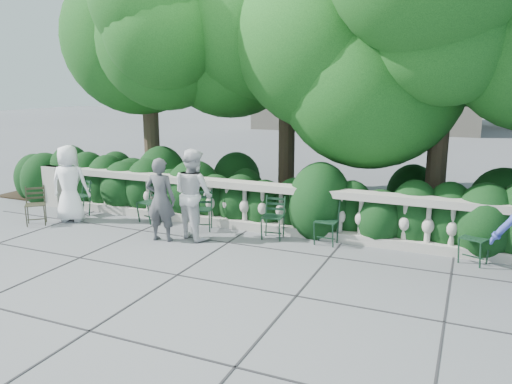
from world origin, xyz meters
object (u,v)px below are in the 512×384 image
at_px(chair_c, 323,246).
at_px(chair_f, 469,265).
at_px(chair_b, 145,224).
at_px(chair_e, 271,241).
at_px(person_woman_grey, 161,200).
at_px(chair_a, 74,216).
at_px(chair_weathered, 37,226).
at_px(person_businessman, 70,184).
at_px(person_casual_man, 193,194).
at_px(chair_d, 201,232).

relative_size(chair_c, chair_f, 1.00).
bearing_deg(chair_c, chair_b, -178.02).
bearing_deg(chair_b, chair_e, 13.55).
bearing_deg(person_woman_grey, chair_a, -23.12).
relative_size(chair_b, person_woman_grey, 0.52).
bearing_deg(chair_a, chair_e, 27.30).
distance_m(chair_b, person_woman_grey, 1.54).
xyz_separation_m(chair_a, chair_c, (5.86, 0.20, 0.00)).
distance_m(chair_a, chair_e, 4.83).
height_order(chair_weathered, person_businessman, person_businessman).
bearing_deg(chair_b, person_casual_man, -2.06).
xyz_separation_m(chair_c, chair_f, (2.52, -0.01, 0.00)).
bearing_deg(person_businessman, person_woman_grey, 153.84).
height_order(chair_d, person_woman_grey, person_woman_grey).
relative_size(chair_a, chair_weathered, 1.00).
xyz_separation_m(chair_c, chair_d, (-2.56, -0.13, 0.00)).
bearing_deg(chair_d, chair_weathered, 175.50).
bearing_deg(person_woman_grey, chair_c, -172.63).
bearing_deg(person_woman_grey, person_casual_man, -149.38).
distance_m(chair_c, person_woman_grey, 3.22).
bearing_deg(person_woman_grey, chair_d, -128.41).
bearing_deg(person_woman_grey, person_businessman, -17.69).
distance_m(chair_b, chair_weathered, 2.28).
distance_m(chair_c, person_businessman, 5.69).
relative_size(person_businessman, person_casual_man, 0.95).
bearing_deg(person_businessman, chair_a, -69.12).
relative_size(chair_weathered, person_casual_man, 0.47).
height_order(chair_d, person_businessman, person_businessman).
bearing_deg(chair_c, person_woman_grey, -162.10).
height_order(chair_e, person_casual_man, person_casual_man).
distance_m(chair_b, chair_f, 6.51).
distance_m(chair_f, chair_weathered, 8.58).
bearing_deg(person_woman_grey, chair_e, -166.81).
bearing_deg(chair_d, person_woman_grey, -140.37).
bearing_deg(chair_c, chair_e, -174.05).
height_order(chair_d, chair_weathered, same).
distance_m(chair_c, chair_e, 1.04).
bearing_deg(chair_d, person_casual_man, -102.42).
height_order(chair_a, person_woman_grey, person_woman_grey).
xyz_separation_m(person_businessman, person_casual_man, (3.11, 0.03, 0.04)).
bearing_deg(person_casual_man, chair_a, 18.43).
bearing_deg(chair_f, person_casual_man, -152.64).
bearing_deg(chair_d, chair_b, 155.87).
relative_size(chair_b, chair_weathered, 1.00).
height_order(chair_a, chair_e, same).
height_order(chair_f, person_casual_man, person_casual_man).
distance_m(chair_a, chair_d, 3.31).
height_order(chair_b, person_businessman, person_businessman).
distance_m(chair_f, person_businessman, 8.18).
relative_size(chair_b, person_businessman, 0.50).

